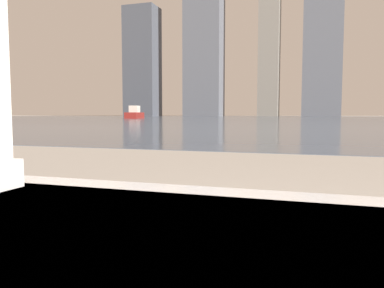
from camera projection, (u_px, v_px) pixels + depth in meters
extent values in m
cube|color=slate|center=(307.00, 118.00, 59.15)|extent=(180.00, 110.00, 0.01)
cube|color=maroon|center=(135.00, 115.00, 60.48)|extent=(2.89, 5.72, 0.96)
cube|color=silver|center=(135.00, 109.00, 60.40)|extent=(1.73, 2.27, 1.09)
cube|color=#4C515B|center=(142.00, 62.00, 127.35)|extent=(10.88, 8.53, 36.61)
cube|color=slate|center=(204.00, 11.00, 119.55)|extent=(11.93, 8.34, 66.86)
cube|color=slate|center=(323.00, 41.00, 109.57)|extent=(10.93, 7.73, 43.92)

